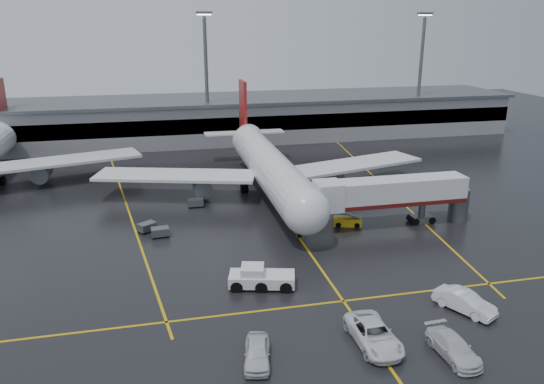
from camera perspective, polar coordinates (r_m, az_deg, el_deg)
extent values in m
plane|color=black|center=(67.10, 1.29, -2.61)|extent=(220.00, 220.00, 0.00)
cube|color=gold|center=(67.09, 1.29, -2.60)|extent=(0.25, 90.00, 0.02)
cube|color=gold|center=(48.05, 7.78, -11.68)|extent=(60.00, 0.25, 0.02)
cube|color=gold|center=(74.87, -15.66, -1.06)|extent=(9.99, 69.35, 0.02)
cube|color=gold|center=(81.82, 11.89, 0.86)|extent=(7.57, 69.64, 0.02)
cube|color=gray|center=(111.68, -4.71, 7.88)|extent=(120.00, 18.00, 8.00)
cube|color=black|center=(103.03, -4.01, 7.32)|extent=(120.00, 0.40, 3.00)
cube|color=#595B60|center=(111.00, -4.77, 10.07)|extent=(122.00, 19.00, 0.60)
cylinder|color=#595B60|center=(103.98, -7.14, 11.78)|extent=(0.70, 0.70, 25.00)
cube|color=#595B60|center=(103.37, -7.42, 18.79)|extent=(3.00, 1.20, 0.50)
cube|color=#FFE5B2|center=(103.37, -7.42, 18.63)|extent=(2.60, 0.90, 0.20)
cylinder|color=#595B60|center=(117.33, 15.80, 11.97)|extent=(0.70, 0.70, 25.00)
cube|color=#595B60|center=(116.79, 16.35, 18.16)|extent=(3.00, 1.20, 0.50)
cube|color=#FFE5B2|center=(116.79, 16.34, 18.01)|extent=(2.60, 0.90, 0.20)
cylinder|color=silver|center=(73.20, -0.20, 2.63)|extent=(5.20, 36.00, 5.20)
sphere|color=silver|center=(56.60, 3.77, -2.13)|extent=(5.20, 5.20, 5.20)
cone|color=silver|center=(93.10, -3.03, 6.36)|extent=(4.94, 8.00, 4.94)
cube|color=maroon|center=(93.20, -3.19, 9.43)|extent=(0.50, 5.50, 8.50)
cube|color=silver|center=(93.06, -3.04, 6.48)|extent=(14.00, 3.00, 0.25)
cube|color=silver|center=(73.75, -10.46, 1.80)|extent=(22.80, 11.83, 0.40)
cube|color=silver|center=(78.97, 8.74, 2.98)|extent=(22.80, 11.83, 0.40)
cylinder|color=#595B60|center=(73.39, -7.63, 0.72)|extent=(2.60, 4.50, 2.60)
cylinder|color=#595B60|center=(77.26, 6.53, 1.65)|extent=(2.60, 4.50, 2.60)
cylinder|color=#595B60|center=(60.44, 2.90, -4.01)|extent=(0.56, 0.56, 2.00)
cylinder|color=#595B60|center=(76.34, -3.04, 0.76)|extent=(0.56, 0.56, 2.00)
cylinder|color=#595B60|center=(77.61, 1.62, 1.07)|extent=(0.56, 0.56, 2.00)
cylinder|color=black|center=(60.65, 2.90, -4.50)|extent=(0.40, 1.10, 1.10)
cylinder|color=black|center=(76.47, -3.03, 0.44)|extent=(1.00, 1.40, 1.40)
cylinder|color=black|center=(77.74, 1.62, 0.76)|extent=(1.00, 1.40, 1.40)
cone|color=silver|center=(106.98, -27.12, 5.94)|extent=(4.94, 8.00, 4.94)
cube|color=maroon|center=(107.18, -27.38, 8.60)|extent=(0.50, 5.50, 8.50)
cube|color=silver|center=(106.94, -27.14, 6.04)|extent=(14.00, 3.00, 0.25)
cube|color=silver|center=(86.40, -21.51, 3.23)|extent=(22.80, 11.83, 0.40)
cylinder|color=#595B60|center=(86.42, -23.78, 1.98)|extent=(2.60, 4.50, 2.60)
cylinder|color=#595B60|center=(90.00, -27.41, 1.41)|extent=(0.56, 0.56, 2.00)
cylinder|color=black|center=(90.11, -27.37, 1.14)|extent=(1.00, 1.40, 1.40)
cube|color=silver|center=(64.26, 13.07, 0.11)|extent=(18.00, 3.20, 3.00)
cube|color=#50110F|center=(64.67, 12.99, -0.98)|extent=(18.00, 3.30, 0.50)
cube|color=silver|center=(61.23, 6.13, -0.41)|extent=(3.00, 3.40, 3.30)
cylinder|color=#595B60|center=(66.97, 15.99, -2.01)|extent=(0.80, 0.80, 3.00)
cube|color=#595B60|center=(67.33, 15.91, -2.85)|extent=(2.60, 1.60, 0.90)
cylinder|color=#595B60|center=(69.29, 19.67, -1.27)|extent=(2.40, 2.40, 4.00)
cylinder|color=black|center=(66.82, 15.08, -2.94)|extent=(0.90, 1.80, 0.90)
cylinder|color=black|center=(67.85, 16.73, -2.77)|extent=(0.90, 1.80, 0.90)
cube|color=silver|center=(49.63, -1.11, -9.45)|extent=(6.51, 3.87, 1.05)
cube|color=silver|center=(49.28, -2.14, -8.54)|extent=(2.54, 2.54, 0.87)
cube|color=black|center=(49.28, -2.14, -8.54)|extent=(2.29, 2.29, 0.78)
cylinder|color=black|center=(49.92, -3.75, -9.71)|extent=(1.74, 2.81, 1.13)
cylinder|color=black|center=(49.77, -1.11, -9.76)|extent=(1.74, 2.81, 1.13)
cylinder|color=black|center=(49.73, 1.54, -9.79)|extent=(1.74, 2.81, 1.13)
cube|color=yellow|center=(64.48, 8.22, -3.20)|extent=(3.62, 2.35, 1.03)
cube|color=#595B60|center=(64.13, 8.26, -2.38)|extent=(3.34, 1.78, 1.17)
cylinder|color=black|center=(64.50, 7.22, -3.37)|extent=(1.10, 1.71, 0.65)
cylinder|color=black|center=(64.65, 9.20, -3.41)|extent=(1.10, 1.71, 0.65)
imported|color=white|center=(42.33, 11.02, -14.98)|extent=(3.01, 6.34, 1.75)
imported|color=silver|center=(42.59, 19.14, -15.67)|extent=(2.45, 5.43, 1.54)
imported|color=white|center=(48.67, 20.23, -11.15)|extent=(4.16, 5.57, 1.75)
imported|color=silver|center=(39.86, -1.62, -17.07)|extent=(2.79, 4.92, 1.58)
cube|color=#595B60|center=(61.86, -12.08, -4.23)|extent=(2.11, 1.47, 0.90)
cylinder|color=black|center=(61.52, -12.74, -4.88)|extent=(0.40, 0.20, 0.40)
cylinder|color=black|center=(61.65, -11.26, -4.73)|extent=(0.40, 0.20, 0.40)
cylinder|color=black|center=(62.45, -12.83, -4.53)|extent=(0.40, 0.20, 0.40)
cylinder|color=black|center=(62.57, -11.38, -4.39)|extent=(0.40, 0.20, 0.40)
cube|color=#595B60|center=(63.67, -13.45, -3.67)|extent=(2.38, 2.21, 0.90)
cylinder|color=black|center=(63.05, -13.76, -4.38)|extent=(0.40, 0.20, 0.40)
cylinder|color=black|center=(63.87, -12.57, -3.99)|extent=(0.40, 0.20, 0.40)
cylinder|color=black|center=(63.83, -14.26, -4.14)|extent=(0.40, 0.20, 0.40)
cylinder|color=black|center=(64.64, -13.09, -3.76)|extent=(0.40, 0.20, 0.40)
cube|color=#595B60|center=(70.85, -8.32, -1.10)|extent=(2.05, 1.37, 0.90)
cylinder|color=black|center=(70.46, -8.90, -1.65)|extent=(0.40, 0.20, 0.40)
cylinder|color=black|center=(70.62, -7.61, -1.54)|extent=(0.40, 0.20, 0.40)
cylinder|color=black|center=(71.40, -8.99, -1.38)|extent=(0.40, 0.20, 0.40)
cylinder|color=black|center=(71.55, -7.72, -1.28)|extent=(0.40, 0.20, 0.40)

